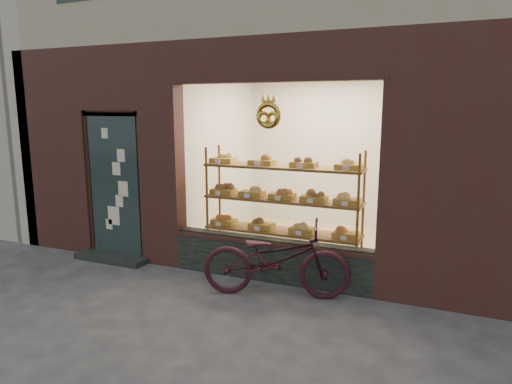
% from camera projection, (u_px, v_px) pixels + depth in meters
% --- Properties ---
extents(ground, '(90.00, 90.00, 0.00)m').
position_uv_depth(ground, '(145.00, 349.00, 4.31)').
color(ground, '#38383C').
extents(display_shelf, '(2.20, 0.45, 1.70)m').
position_uv_depth(display_shelf, '(282.00, 209.00, 6.28)').
color(display_shelf, brown).
rests_on(display_shelf, ground).
extents(bicycle, '(1.86, 1.05, 0.93)m').
position_uv_depth(bicycle, '(276.00, 259.00, 5.45)').
color(bicycle, '#32121A').
rests_on(bicycle, ground).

